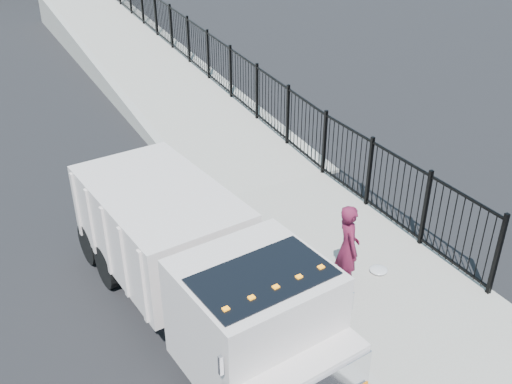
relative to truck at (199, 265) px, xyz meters
name	(u,v)px	position (x,y,z in m)	size (l,w,h in m)	color
ground	(285,293)	(1.83, 0.03, -1.34)	(120.00, 120.00, 0.00)	black
sidewalk	(425,321)	(3.75, -1.97, -1.28)	(3.55, 12.00, 0.12)	#9E998E
curb	(342,354)	(1.83, -1.97, -1.26)	(0.30, 12.00, 0.16)	#ADAAA3
ramp	(143,71)	(3.95, 16.03, -1.34)	(3.95, 24.00, 1.70)	#9E998E
iron_fence	(209,71)	(5.38, 12.03, -0.44)	(0.10, 28.00, 1.80)	black
truck	(199,265)	(0.00, 0.00, 0.00)	(3.02, 7.18, 2.39)	black
worker	(348,248)	(2.95, -0.45, -0.28)	(0.69, 0.45, 1.88)	maroon
debris	(379,270)	(3.87, -0.39, -1.18)	(0.39, 0.39, 0.10)	silver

